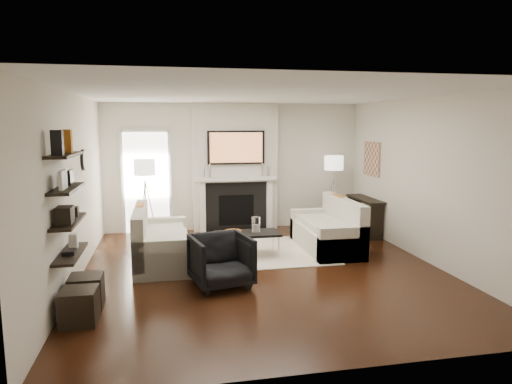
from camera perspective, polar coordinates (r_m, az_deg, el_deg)
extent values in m
plane|color=black|center=(7.22, 0.95, -9.75)|extent=(6.00, 6.00, 0.00)
plane|color=white|center=(6.88, 1.00, 12.14)|extent=(6.00, 6.00, 0.00)
plane|color=silver|center=(9.86, -2.74, 3.17)|extent=(5.50, 0.00, 5.50)
plane|color=silver|center=(4.08, 9.98, -4.52)|extent=(5.50, 0.00, 5.50)
plane|color=silver|center=(6.89, -21.99, 0.26)|extent=(0.00, 6.00, 6.00)
plane|color=silver|center=(7.97, 20.69, 1.37)|extent=(0.00, 6.00, 6.00)
cube|color=silver|center=(9.73, -2.63, 3.10)|extent=(1.80, 0.25, 2.70)
cube|color=black|center=(9.71, -2.48, -1.85)|extent=(1.30, 0.02, 1.04)
cube|color=black|center=(9.72, -2.47, -2.26)|extent=(0.75, 0.02, 0.65)
cube|color=white|center=(9.60, -6.70, -1.85)|extent=(0.12, 0.08, 1.10)
cube|color=white|center=(9.81, 1.71, -1.56)|extent=(0.12, 0.08, 1.10)
cube|color=white|center=(9.58, -2.45, 1.63)|extent=(1.70, 0.18, 0.07)
cube|color=black|center=(9.54, -2.50, 5.58)|extent=(1.20, 0.06, 0.70)
cube|color=#BF723F|center=(9.51, -2.47, 5.57)|extent=(1.10, 0.00, 0.62)
cylinder|color=silver|center=(9.50, -5.75, 2.66)|extent=(0.04, 0.04, 0.30)
cylinder|color=silver|center=(9.49, -6.53, 2.46)|extent=(0.04, 0.04, 0.24)
cylinder|color=silver|center=(9.66, 0.76, 2.80)|extent=(0.04, 0.04, 0.30)
cylinder|color=silver|center=(9.70, 1.51, 2.64)|extent=(0.04, 0.04, 0.24)
cube|color=white|center=(9.77, -13.50, 1.12)|extent=(0.90, 0.02, 2.10)
cube|color=white|center=(9.78, -16.32, 1.02)|extent=(0.06, 0.06, 2.16)
cube|color=white|center=(9.74, -10.69, 1.19)|extent=(0.06, 0.06, 2.16)
cube|color=white|center=(9.67, -13.73, 7.46)|extent=(1.02, 0.06, 0.06)
cube|color=beige|center=(8.17, -0.18, -7.53)|extent=(2.60, 2.00, 0.01)
cube|color=beige|center=(7.67, -11.63, -7.20)|extent=(0.85, 1.80, 0.42)
cube|color=beige|center=(7.60, -14.24, -4.97)|extent=(0.18, 1.80, 0.80)
cube|color=beige|center=(6.87, -11.68, -8.28)|extent=(0.85, 0.18, 0.60)
cube|color=beige|center=(8.43, -11.63, -5.14)|extent=(0.85, 0.18, 0.60)
cube|color=beige|center=(7.61, -11.31, -5.30)|extent=(0.63, 1.44, 0.10)
cube|color=#AC5D15|center=(7.85, -14.18, -3.02)|extent=(0.10, 0.42, 0.42)
cube|color=black|center=(7.27, -14.41, -4.03)|extent=(0.10, 0.40, 0.40)
cube|color=beige|center=(8.43, 8.73, -5.70)|extent=(0.85, 1.80, 0.42)
cube|color=beige|center=(8.48, 10.91, -3.48)|extent=(0.18, 1.80, 0.80)
cube|color=beige|center=(7.68, 10.82, -6.47)|extent=(0.85, 0.18, 0.60)
cube|color=beige|center=(9.15, 7.01, -3.95)|extent=(0.85, 0.18, 0.60)
cube|color=beige|center=(8.35, 8.45, -3.99)|extent=(0.63, 1.44, 0.10)
cube|color=#AC5D15|center=(8.71, 10.20, -1.77)|extent=(0.10, 0.42, 0.42)
cube|color=black|center=(8.17, 11.74, -2.57)|extent=(0.10, 0.40, 0.40)
cube|color=black|center=(7.85, -1.08, -5.24)|extent=(1.10, 0.55, 0.04)
cylinder|color=silver|center=(7.62, -4.51, -7.31)|extent=(0.02, 0.02, 0.38)
cylinder|color=silver|center=(7.80, 2.86, -6.93)|extent=(0.02, 0.02, 0.38)
cylinder|color=silver|center=(8.04, -4.88, -6.47)|extent=(0.02, 0.02, 0.38)
cylinder|color=silver|center=(8.21, 2.11, -6.14)|extent=(0.02, 0.02, 0.38)
cylinder|color=white|center=(7.84, 0.00, -4.05)|extent=(0.15, 0.15, 0.26)
cylinder|color=white|center=(7.85, 0.00, -4.51)|extent=(0.09, 0.09, 0.13)
cylinder|color=#C66721|center=(7.80, -2.89, -4.99)|extent=(0.30, 0.30, 0.05)
imported|color=black|center=(6.47, -4.37, -8.26)|extent=(0.91, 0.87, 0.80)
cylinder|color=silver|center=(9.05, -13.59, -2.34)|extent=(0.02, 0.02, 1.20)
cylinder|color=white|center=(8.93, -13.78, 3.03)|extent=(0.40, 0.40, 0.30)
cylinder|color=silver|center=(9.04, -12.89, -2.32)|extent=(0.25, 0.02, 1.23)
cylinder|color=silver|center=(9.14, -13.91, -2.24)|extent=(0.14, 0.22, 1.23)
cylinder|color=silver|center=(8.96, -13.96, -2.46)|extent=(0.14, 0.22, 1.23)
cylinder|color=silver|center=(9.92, 9.59, -1.28)|extent=(0.02, 0.02, 1.20)
cylinder|color=white|center=(9.82, 9.71, 3.62)|extent=(0.40, 0.40, 0.30)
cylinder|color=silver|center=(9.96, 10.18, -1.25)|extent=(0.25, 0.02, 1.23)
cylinder|color=silver|center=(9.99, 9.10, -1.20)|extent=(0.14, 0.22, 1.23)
cylinder|color=silver|center=(9.81, 9.49, -1.38)|extent=(0.14, 0.22, 1.23)
cube|color=black|center=(9.67, 13.48, -0.86)|extent=(0.35, 1.20, 0.04)
cube|color=black|center=(9.25, 14.83, -3.69)|extent=(0.30, 0.04, 0.71)
cube|color=black|center=(10.23, 12.13, -2.45)|extent=(0.30, 0.04, 0.71)
cube|color=#AA7655|center=(9.73, 14.27, 4.03)|extent=(0.03, 0.70, 0.70)
cube|color=black|center=(6.03, -22.16, -7.16)|extent=(0.25, 1.00, 0.03)
cube|color=black|center=(5.94, -22.37, -3.44)|extent=(0.25, 1.00, 0.04)
cube|color=black|center=(5.87, -22.59, 0.39)|extent=(0.25, 1.00, 0.04)
cube|color=black|center=(5.83, -22.82, 4.28)|extent=(0.25, 1.00, 0.04)
cube|color=black|center=(5.49, -23.61, 5.66)|extent=(0.12, 0.10, 0.28)
cube|color=#AC5D15|center=(5.98, -22.61, 5.89)|extent=(0.12, 0.10, 0.28)
cube|color=white|center=(5.70, -22.98, 1.43)|extent=(0.04, 0.30, 0.22)
cube|color=black|center=(6.10, -22.20, 1.71)|extent=(0.04, 0.22, 0.18)
cube|color=black|center=(5.72, -22.82, -2.69)|extent=(0.18, 0.25, 0.20)
cube|color=black|center=(6.15, -22.00, -2.29)|extent=(0.15, 0.12, 0.12)
cube|color=black|center=(5.95, -22.31, -6.95)|extent=(0.14, 0.20, 0.05)
cube|color=white|center=(6.20, -21.86, -5.70)|extent=(0.10, 0.10, 0.18)
cylinder|color=black|center=(7.73, -20.77, 3.77)|extent=(0.04, 0.34, 0.34)
cylinder|color=white|center=(7.73, -20.59, 3.78)|extent=(0.01, 0.29, 0.29)
cube|color=black|center=(6.18, -20.44, -11.54)|extent=(0.41, 0.41, 0.40)
cube|color=black|center=(5.73, -21.22, -13.19)|extent=(0.41, 0.41, 0.40)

